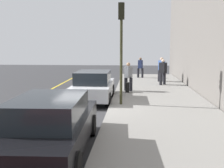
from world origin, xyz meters
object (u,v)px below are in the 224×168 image
at_px(parked_car_silver, 94,86).
at_px(pedestrian_black_coat, 163,71).
at_px(pedestrian_navy_coat, 140,67).
at_px(rolling_suitcase, 127,87).
at_px(parked_car_black, 51,125).
at_px(pedestrian_grey_coat, 128,76).
at_px(pedestrian_blue_coat, 162,69).
at_px(traffic_light_pole, 121,37).

height_order(parked_car_silver, pedestrian_black_coat, pedestrian_black_coat).
bearing_deg(pedestrian_navy_coat, rolling_suitcase, 172.96).
bearing_deg(parked_car_black, pedestrian_grey_coat, -10.81).
bearing_deg(pedestrian_blue_coat, parked_car_silver, 149.52).
xyz_separation_m(pedestrian_blue_coat, pedestrian_navy_coat, (2.37, 1.50, -0.06)).
height_order(pedestrian_grey_coat, rolling_suitcase, pedestrian_grey_coat).
xyz_separation_m(pedestrian_grey_coat, traffic_light_pole, (-3.76, 0.26, 2.10)).
xyz_separation_m(parked_car_black, pedestrian_blue_coat, (13.87, -4.15, 0.34)).
xyz_separation_m(parked_car_silver, pedestrian_blue_coat, (6.91, -4.07, 0.34)).
bearing_deg(pedestrian_black_coat, pedestrian_grey_coat, 140.73).
bearing_deg(pedestrian_navy_coat, traffic_light_pole, 173.98).
distance_m(pedestrian_blue_coat, traffic_light_pole, 8.97).
height_order(pedestrian_navy_coat, traffic_light_pole, traffic_light_pole).
height_order(pedestrian_black_coat, traffic_light_pole, traffic_light_pole).
xyz_separation_m(pedestrian_navy_coat, traffic_light_pole, (-10.70, 1.13, 2.10)).
relative_size(pedestrian_grey_coat, pedestrian_black_coat, 0.96).
height_order(parked_car_black, parked_car_silver, same).
relative_size(pedestrian_blue_coat, rolling_suitcase, 1.95).
relative_size(pedestrian_black_coat, pedestrian_navy_coat, 1.04).
bearing_deg(pedestrian_blue_coat, pedestrian_navy_coat, 32.30).
xyz_separation_m(parked_car_silver, rolling_suitcase, (1.90, -1.66, -0.33)).
height_order(parked_car_black, pedestrian_grey_coat, pedestrian_grey_coat).
xyz_separation_m(parked_car_black, pedestrian_grey_coat, (9.30, -1.78, 0.28)).
bearing_deg(parked_car_black, parked_car_silver, -0.63).
distance_m(pedestrian_navy_coat, rolling_suitcase, 7.47).
relative_size(parked_car_silver, traffic_light_pole, 0.97).
distance_m(parked_car_silver, pedestrian_blue_coat, 8.03).
bearing_deg(pedestrian_blue_coat, rolling_suitcase, 154.36).
distance_m(pedestrian_black_coat, pedestrian_blue_coat, 1.79).
relative_size(pedestrian_black_coat, traffic_light_pole, 0.39).
height_order(parked_car_black, pedestrian_black_coat, pedestrian_black_coat).
distance_m(pedestrian_grey_coat, pedestrian_navy_coat, 6.99).
xyz_separation_m(pedestrian_black_coat, rolling_suitcase, (-3.23, 2.31, -0.64)).
relative_size(parked_car_silver, pedestrian_blue_coat, 2.42).
bearing_deg(pedestrian_navy_coat, parked_car_silver, 164.51).
xyz_separation_m(pedestrian_grey_coat, rolling_suitcase, (-0.45, 0.04, -0.61)).
bearing_deg(rolling_suitcase, pedestrian_black_coat, -35.61).
bearing_deg(parked_car_black, pedestrian_blue_coat, -16.64).
relative_size(pedestrian_grey_coat, traffic_light_pole, 0.38).
bearing_deg(rolling_suitcase, pedestrian_navy_coat, -7.04).
relative_size(traffic_light_pole, rolling_suitcase, 4.86).
bearing_deg(pedestrian_blue_coat, pedestrian_black_coat, 176.92).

